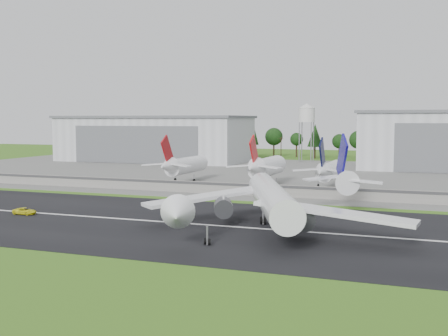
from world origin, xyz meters
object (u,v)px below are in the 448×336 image
at_px(ground_vehicle, 25,211).
at_px(main_airliner, 270,205).
at_px(parked_jet_navy, 329,170).
at_px(parked_jet_red_a, 183,165).
at_px(parked_jet_red_b, 265,167).

bearing_deg(ground_vehicle, main_airliner, -88.12).
bearing_deg(parked_jet_navy, parked_jet_red_a, 179.96).
height_order(parked_jet_red_b, parked_jet_navy, parked_jet_red_b).
relative_size(parked_jet_red_b, parked_jet_navy, 1.00).
relative_size(ground_vehicle, parked_jet_navy, 0.17).
bearing_deg(ground_vehicle, parked_jet_navy, -39.51).
relative_size(main_airliner, parked_jet_navy, 1.83).
relative_size(ground_vehicle, parked_jet_red_a, 0.17).
bearing_deg(parked_jet_red_a, main_airliner, -53.66).
xyz_separation_m(ground_vehicle, parked_jet_red_a, (7.31, 69.21, 5.24)).
xyz_separation_m(main_airliner, parked_jet_red_b, (-20.68, 66.99, 1.48)).
xyz_separation_m(parked_jet_red_a, parked_jet_navy, (48.91, -0.03, -0.18)).
distance_m(main_airliner, ground_vehicle, 56.75).
bearing_deg(parked_jet_red_b, parked_jet_red_a, -179.92).
height_order(ground_vehicle, parked_jet_red_a, parked_jet_red_a).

